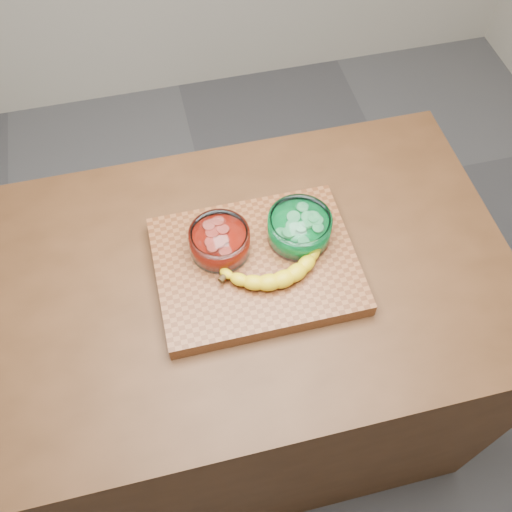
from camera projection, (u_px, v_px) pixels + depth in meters
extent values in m
plane|color=#535458|center=(256.00, 400.00, 2.07)|extent=(3.50, 3.50, 0.00)
cube|color=#472A15|center=(256.00, 350.00, 1.69)|extent=(1.20, 0.80, 0.90)
cube|color=brown|center=(256.00, 266.00, 1.30)|extent=(0.45, 0.35, 0.04)
cylinder|color=white|center=(220.00, 241.00, 1.27)|extent=(0.14, 0.14, 0.06)
cylinder|color=#B9190C|center=(220.00, 243.00, 1.28)|extent=(0.11, 0.11, 0.04)
cylinder|color=#EA584A|center=(219.00, 237.00, 1.26)|extent=(0.11, 0.11, 0.02)
cylinder|color=white|center=(299.00, 228.00, 1.29)|extent=(0.14, 0.14, 0.07)
cylinder|color=#079439|center=(299.00, 230.00, 1.30)|extent=(0.12, 0.12, 0.04)
cylinder|color=#6CE58A|center=(300.00, 223.00, 1.27)|extent=(0.12, 0.12, 0.02)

